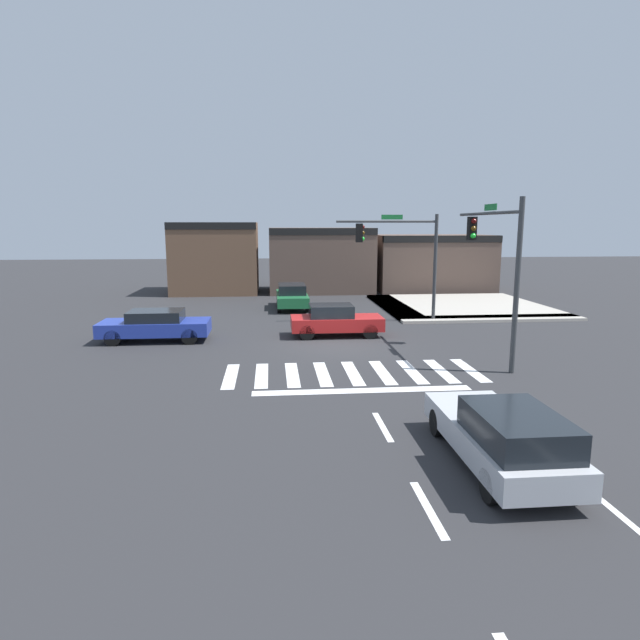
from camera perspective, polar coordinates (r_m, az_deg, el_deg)
The scene contains 12 objects.
ground_plane at distance 22.92m, azimuth 1.80°, elevation -2.62°, with size 120.00×120.00×0.00m, color #2B2B2D.
crosswalk_near at distance 18.59m, azimuth 3.50°, elevation -5.65°, with size 8.77×3.07×0.01m.
lane_markings at distance 11.98m, azimuth 14.62°, elevation -15.13°, with size 6.80×20.25×0.01m.
bike_detector_marking at distance 15.24m, azimuth 13.96°, elevation -9.54°, with size 1.13×1.13×0.01m.
curb_corner_northeast at distance 33.91m, azimuth 14.19°, elevation 1.37°, with size 10.00×10.60×0.15m.
storefront_row at distance 41.27m, azimuth 0.80°, elevation 6.43°, with size 24.17×5.88×5.22m.
traffic_signal_southeast at distance 20.89m, azimuth 18.12°, elevation 7.10°, with size 0.32×5.78×5.97m.
traffic_signal_northeast at distance 28.12m, azimuth 8.59°, elevation 7.69°, with size 5.30×0.32×5.59m.
car_blue at distance 24.54m, azimuth -17.13°, elevation -0.51°, with size 4.69×1.91×1.36m.
car_silver at distance 11.98m, azimuth 18.84°, elevation -11.55°, with size 1.77×4.71×1.45m.
car_red at distance 24.53m, azimuth 1.63°, elevation -0.02°, with size 4.17×1.76×1.45m.
car_green at distance 32.72m, azimuth -3.01°, elevation 2.59°, with size 1.84×4.68×1.49m.
Camera 1 is at (-2.76, -22.18, 5.05)m, focal length 30.04 mm.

